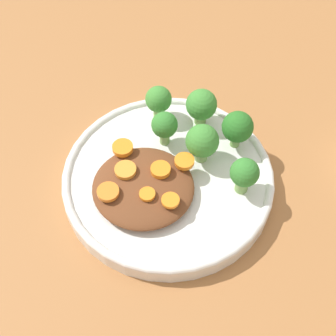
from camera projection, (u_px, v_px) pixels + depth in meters
ground_plane at (168, 185)px, 0.59m from camera, size 4.00×4.00×0.00m
plate at (168, 178)px, 0.58m from camera, size 0.26×0.26×0.03m
stew_mound at (143, 187)px, 0.55m from camera, size 0.12×0.12×0.02m
broccoli_floret_0 at (202, 142)px, 0.56m from camera, size 0.04×0.04×0.05m
broccoli_floret_1 at (244, 174)px, 0.53m from camera, size 0.03×0.03×0.05m
broccoli_floret_2 at (159, 100)px, 0.60m from camera, size 0.03×0.03×0.05m
broccoli_floret_3 at (165, 126)px, 0.58m from camera, size 0.03×0.03×0.05m
broccoli_floret_4 at (238, 127)px, 0.57m from camera, size 0.04×0.04×0.05m
broccoli_floret_5 at (201, 105)px, 0.60m from camera, size 0.04×0.04×0.05m
carrot_slice_0 at (125, 170)px, 0.55m from camera, size 0.03×0.03×0.01m
carrot_slice_1 at (161, 170)px, 0.55m from camera, size 0.02×0.02×0.01m
carrot_slice_2 at (184, 161)px, 0.55m from camera, size 0.02×0.02×0.01m
carrot_slice_3 at (147, 194)px, 0.53m from camera, size 0.02×0.02×0.00m
carrot_slice_4 at (170, 200)px, 0.52m from camera, size 0.02×0.02×0.00m
carrot_slice_5 at (108, 192)px, 0.53m from camera, size 0.03×0.03×0.01m
carrot_slice_6 at (123, 148)px, 0.57m from camera, size 0.03×0.03×0.01m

